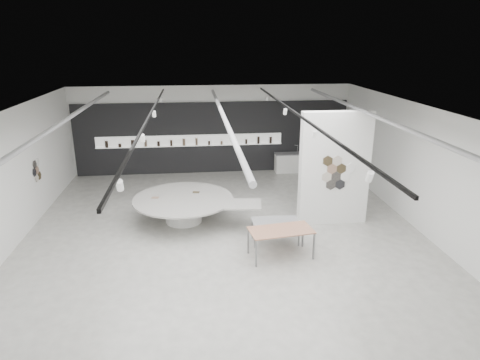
{
  "coord_description": "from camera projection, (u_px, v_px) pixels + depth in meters",
  "views": [
    {
      "loc": [
        -0.84,
        -11.38,
        5.66
      ],
      "look_at": [
        0.55,
        1.2,
        1.47
      ],
      "focal_mm": 32.0,
      "sensor_mm": 36.0,
      "label": 1
    }
  ],
  "objects": [
    {
      "name": "room",
      "position": [
        222.0,
        174.0,
        11.94
      ],
      "size": [
        12.02,
        14.02,
        3.82
      ],
      "color": "#B2B0A8",
      "rests_on": "ground"
    },
    {
      "name": "back_wall_display",
      "position": [
        211.0,
        138.0,
        18.65
      ],
      "size": [
        11.8,
        0.27,
        3.1
      ],
      "color": "black",
      "rests_on": "ground"
    },
    {
      "name": "sample_table_stone",
      "position": [
        275.0,
        222.0,
        12.32
      ],
      "size": [
        1.35,
        0.68,
        0.69
      ],
      "rotation": [
        0.0,
        0.0,
        -0.01
      ],
      "color": "gray",
      "rests_on": "ground"
    },
    {
      "name": "kitchen_counter",
      "position": [
        292.0,
        163.0,
        19.0
      ],
      "size": [
        1.51,
        0.59,
        1.19
      ],
      "rotation": [
        0.0,
        0.0,
        -0.0
      ],
      "color": "white",
      "rests_on": "ground"
    },
    {
      "name": "sample_table_wood",
      "position": [
        281.0,
        232.0,
        11.47
      ],
      "size": [
        1.8,
        1.08,
        0.8
      ],
      "rotation": [
        0.0,
        0.0,
        0.14
      ],
      "color": "#A97157",
      "rests_on": "ground"
    },
    {
      "name": "display_island",
      "position": [
        185.0,
        206.0,
        13.76
      ],
      "size": [
        4.28,
        3.6,
        0.82
      ],
      "rotation": [
        0.0,
        0.0,
        -0.13
      ],
      "color": "white",
      "rests_on": "ground"
    },
    {
      "name": "partition_column",
      "position": [
        335.0,
        169.0,
        13.34
      ],
      "size": [
        2.2,
        0.38,
        3.6
      ],
      "color": "white",
      "rests_on": "ground"
    }
  ]
}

